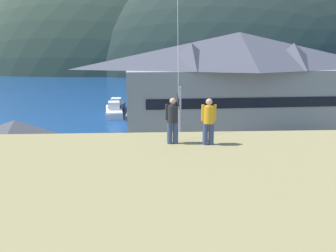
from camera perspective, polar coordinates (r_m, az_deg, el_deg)
ground_plane at (r=21.83m, az=2.22°, el=-14.59°), size 600.00×600.00×0.00m
parking_lot_pad at (r=26.33m, az=1.21°, el=-9.45°), size 40.00×20.00×0.10m
bay_water at (r=79.92m, az=-1.73°, el=5.77°), size 360.00×84.00×0.03m
far_hill_west_ridge at (r=141.67m, az=-8.58°, el=8.80°), size 112.03×52.65×88.30m
far_hill_east_peak at (r=137.35m, az=11.45°, el=8.56°), size 126.28×56.40×82.08m
harbor_lodge at (r=42.60m, az=11.30°, el=7.43°), size 28.32×11.68×11.59m
storage_shed_near_lot at (r=25.18m, az=-23.20°, el=-4.94°), size 6.90×4.98×5.41m
storage_shed_waterside at (r=44.56m, az=-2.27°, el=2.63°), size 5.07×5.12×4.01m
wharf_dock at (r=54.30m, az=-4.84°, el=2.63°), size 3.20×13.19×0.70m
moored_boat_wharfside at (r=51.93m, az=-8.77°, el=2.46°), size 3.11×7.41×2.16m
moored_boat_outer_mooring at (r=57.10m, az=-1.40°, el=3.56°), size 2.72×6.56×2.16m
moored_boat_inner_slip at (r=55.23m, az=-8.37°, el=3.10°), size 2.25×6.79×2.16m
parked_car_lone_by_shed at (r=22.45m, az=-7.98°, el=-10.88°), size 4.30×2.25×1.82m
parked_car_front_row_silver at (r=28.44m, az=-8.75°, el=-5.68°), size 4.28×2.22×1.82m
parked_car_front_row_end at (r=23.42m, az=19.13°, el=-10.47°), size 4.32×2.30×1.82m
parked_car_mid_row_center at (r=26.80m, az=5.15°, el=-6.76°), size 4.28×2.21×1.82m
parked_car_mid_row_far at (r=28.32m, az=15.81°, el=-6.12°), size 4.32×2.30×1.82m
parking_light_pole at (r=30.57m, az=2.02°, el=1.27°), size 0.24×0.78×6.52m
person_kite_flyer at (r=13.05m, az=0.75°, el=1.18°), size 0.51×0.66×1.86m
person_companion at (r=12.99m, az=6.63°, el=0.96°), size 0.55×0.40×1.74m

